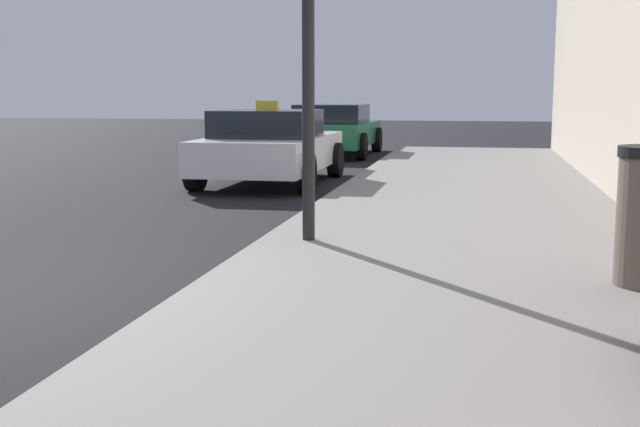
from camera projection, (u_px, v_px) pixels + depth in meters
sidewalk at (460, 318)px, 5.38m from camera, size 4.00×32.00×0.15m
car_white at (270, 146)px, 13.84m from camera, size 2.03×4.01×1.43m
car_green at (333, 129)px, 20.10m from camera, size 2.05×4.37×1.27m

